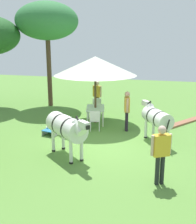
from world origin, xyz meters
TOP-DOWN VIEW (x-y plane):
  - ground_plane at (0.00, 0.00)m, footprint 36.00×36.00m
  - shade_umbrella at (2.70, 0.96)m, footprint 3.77×3.77m
  - patio_dining_table at (2.70, 0.96)m, footprint 1.56×1.16m
  - patio_chair_east_end at (1.51, 0.64)m, footprint 0.52×0.54m
  - patio_chair_near_lawn at (3.90, 1.24)m, footprint 0.51×0.52m
  - guest_beside_umbrella at (4.67, 1.45)m, footprint 0.39×0.55m
  - guest_behind_table at (1.91, -0.67)m, footprint 0.60×0.32m
  - standing_watcher at (-2.41, -2.35)m, footprint 0.41×0.52m
  - striped_lounge_chair at (0.59, 2.22)m, footprint 0.88×0.68m
  - zebra_nearest_camera at (-1.36, 0.74)m, footprint 1.68×1.93m
  - zebra_by_umbrella at (0.86, -1.98)m, footprint 1.88×1.36m
  - acacia_tree_far_lawn at (5.46, 4.59)m, footprint 3.51×3.51m
  - brick_patio_kerb at (3.75, -3.09)m, footprint 2.51×1.89m

SIDE VIEW (x-z plane):
  - ground_plane at x=0.00m, z-range 0.00..0.00m
  - brick_patio_kerb at x=3.75m, z-range 0.00..0.08m
  - striped_lounge_chair at x=0.59m, z-range -0.07..0.59m
  - patio_chair_east_end at x=1.51m, z-range 0.07..0.97m
  - patio_chair_near_lawn at x=3.90m, z-range 0.07..0.97m
  - patio_dining_table at x=2.70m, z-range 0.28..1.02m
  - zebra_by_umbrella at x=0.86m, z-range 0.21..1.71m
  - standing_watcher at x=-2.41m, z-range 0.17..1.82m
  - guest_beside_umbrella at x=4.67m, z-range 0.17..1.86m
  - zebra_nearest_camera at x=-1.36m, z-range 0.24..1.80m
  - guest_behind_table at x=1.91m, z-range 0.17..1.89m
  - shade_umbrella at x=2.70m, z-range 1.12..4.22m
  - acacia_tree_far_lawn at x=5.46m, z-range 1.86..7.76m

